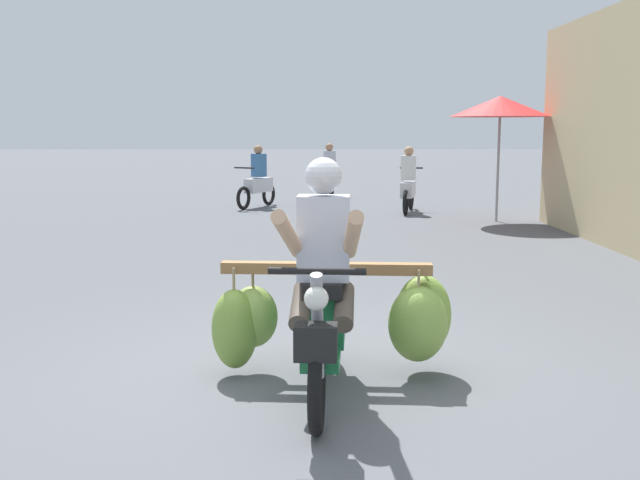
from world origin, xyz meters
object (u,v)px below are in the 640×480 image
(motorbike_main_loaded, at_px, (340,309))
(motorbike_distant_ahead_right, at_px, (258,182))
(motorbike_distant_far_ahead, at_px, (329,176))
(market_umbrella_near_shop, at_px, (500,107))
(motorbike_distant_ahead_left, at_px, (408,186))

(motorbike_main_loaded, relative_size, motorbike_distant_ahead_right, 1.19)
(motorbike_distant_far_ahead, relative_size, market_umbrella_near_shop, 0.68)
(motorbike_main_loaded, bearing_deg, motorbike_distant_ahead_right, 96.53)
(motorbike_distant_ahead_left, distance_m, motorbike_distant_ahead_right, 3.46)
(motorbike_distant_ahead_right, bearing_deg, motorbike_main_loaded, -83.47)
(motorbike_main_loaded, distance_m, motorbike_distant_far_ahead, 13.95)
(motorbike_distant_ahead_right, bearing_deg, market_umbrella_near_shop, -29.17)
(motorbike_main_loaded, height_order, motorbike_distant_ahead_right, motorbike_main_loaded)
(motorbike_main_loaded, bearing_deg, motorbike_distant_far_ahead, 88.58)
(motorbike_main_loaded, height_order, motorbike_distant_far_ahead, motorbike_main_loaded)
(market_umbrella_near_shop, bearing_deg, motorbike_distant_ahead_left, 135.04)
(motorbike_distant_ahead_left, height_order, motorbike_distant_far_ahead, same)
(motorbike_distant_ahead_right, relative_size, market_umbrella_near_shop, 0.62)
(motorbike_main_loaded, xyz_separation_m, motorbike_distant_ahead_right, (-1.34, 11.69, 0.04))
(motorbike_main_loaded, distance_m, market_umbrella_near_shop, 9.80)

